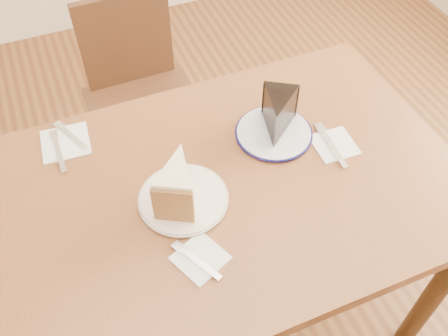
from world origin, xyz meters
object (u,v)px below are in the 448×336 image
at_px(table, 229,206).
at_px(chair_far, 142,98).
at_px(plate_cream, 183,199).
at_px(plate_navy, 274,133).
at_px(carrot_cake, 178,182).
at_px(chocolate_cake, 277,117).

bearing_deg(table, chair_far, 94.25).
height_order(table, plate_cream, plate_cream).
relative_size(chair_far, plate_navy, 4.02).
distance_m(chair_far, plate_cream, 0.79).
bearing_deg(carrot_cake, chocolate_cake, 48.14).
xyz_separation_m(table, chocolate_cake, (0.19, 0.11, 0.16)).
bearing_deg(carrot_cake, chair_far, 112.75).
distance_m(table, plate_navy, 0.24).
bearing_deg(chocolate_cake, chair_far, -36.32).
distance_m(chair_far, carrot_cake, 0.81).
bearing_deg(plate_cream, chocolate_cake, 20.82).
xyz_separation_m(chair_far, plate_navy, (0.23, -0.61, 0.30)).
relative_size(table, carrot_cake, 9.14).
distance_m(carrot_cake, chocolate_cake, 0.34).
xyz_separation_m(plate_cream, carrot_cake, (-0.01, 0.01, 0.06)).
bearing_deg(carrot_cake, plate_navy, 48.30).
bearing_deg(plate_cream, carrot_cake, 125.67).
distance_m(plate_cream, chocolate_cake, 0.34).
relative_size(table, chocolate_cake, 8.95).
relative_size(table, plate_navy, 5.86).
relative_size(chair_far, chocolate_cake, 6.15).
bearing_deg(table, chocolate_cake, 31.00).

